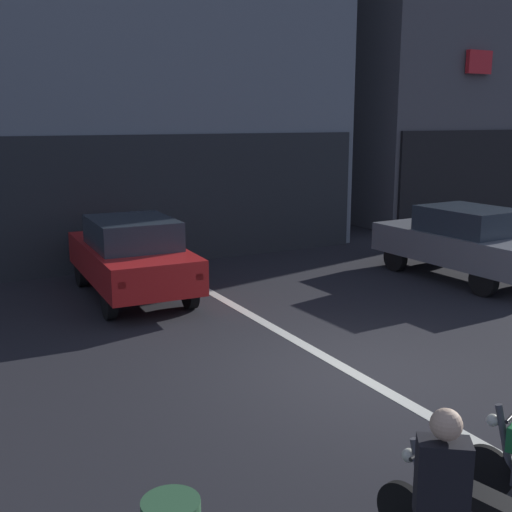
{
  "coord_description": "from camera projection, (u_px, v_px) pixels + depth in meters",
  "views": [
    {
      "loc": [
        -5.32,
        -6.83,
        3.57
      ],
      "look_at": [
        -0.52,
        2.0,
        1.4
      ],
      "focal_mm": 44.7,
      "sensor_mm": 36.0,
      "label": 1
    }
  ],
  "objects": [
    {
      "name": "ground_plane",
      "position": [
        355.0,
        374.0,
        9.1
      ],
      "size": [
        120.0,
        120.0,
        0.0
      ],
      "primitive_type": "plane",
      "color": "#232328"
    },
    {
      "name": "lane_centre_line",
      "position": [
        191.0,
        281.0,
        14.26
      ],
      "size": [
        0.2,
        18.0,
        0.01
      ],
      "primitive_type": "cube",
      "color": "silver",
      "rests_on": "ground"
    },
    {
      "name": "car_red_crossing_near",
      "position": [
        131.0,
        255.0,
        12.84
      ],
      "size": [
        1.95,
        4.18,
        1.64
      ],
      "color": "black",
      "rests_on": "ground"
    },
    {
      "name": "car_grey_parked_kerbside",
      "position": [
        463.0,
        240.0,
        14.35
      ],
      "size": [
        1.92,
        4.16,
        1.64
      ],
      "color": "black",
      "rests_on": "ground"
    },
    {
      "name": "car_black_down_street",
      "position": [
        140.0,
        204.0,
        20.45
      ],
      "size": [
        1.99,
        4.19,
        1.64
      ],
      "color": "black",
      "rests_on": "ground"
    }
  ]
}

